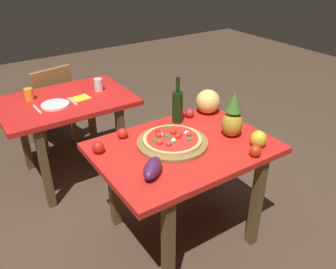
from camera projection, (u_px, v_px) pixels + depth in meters
name	position (u px, v px, depth m)	size (l,w,h in m)	color
ground_plane	(181.00, 231.00, 2.58)	(10.00, 10.00, 0.00)	#4C3828
display_table	(183.00, 159.00, 2.27)	(1.11, 0.81, 0.74)	brown
background_table	(67.00, 111.00, 2.93)	(1.06, 0.75, 0.74)	brown
dining_chair	(50.00, 103.00, 3.45)	(0.47, 0.47, 0.85)	olive
pizza_board	(172.00, 143.00, 2.23)	(0.45, 0.45, 0.03)	olive
pizza	(172.00, 139.00, 2.21)	(0.37, 0.37, 0.06)	#DFB96A
wine_bottle	(178.00, 106.00, 2.46)	(0.08, 0.08, 0.33)	black
pineapple_left	(233.00, 117.00, 2.27)	(0.14, 0.14, 0.31)	gold
melon	(208.00, 102.00, 2.61)	(0.18, 0.18, 0.18)	#EBD26A
bell_pepper	(259.00, 139.00, 2.19)	(0.10, 0.10, 0.11)	gold
eggplant	(153.00, 168.00, 1.92)	(0.20, 0.09, 0.09)	#4E1E4A
tomato_at_corner	(255.00, 151.00, 2.09)	(0.07, 0.07, 0.07)	red
tomato_near_board	(122.00, 133.00, 2.29)	(0.07, 0.07, 0.07)	red
tomato_by_bottle	(189.00, 113.00, 2.57)	(0.07, 0.07, 0.07)	red
tomato_beside_pepper	(98.00, 148.00, 2.13)	(0.07, 0.07, 0.07)	red
drinking_glass_juice	(29.00, 94.00, 2.85)	(0.07, 0.07, 0.10)	orange
drinking_glass_water	(98.00, 85.00, 3.02)	(0.07, 0.07, 0.11)	silver
dinner_plate	(55.00, 105.00, 2.76)	(0.22, 0.22, 0.02)	white
fork_utensil	(37.00, 109.00, 2.69)	(0.02, 0.18, 0.01)	silver
knife_utensil	(72.00, 101.00, 2.83)	(0.02, 0.18, 0.01)	silver
napkin_folded	(81.00, 98.00, 2.89)	(0.14, 0.12, 0.01)	yellow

